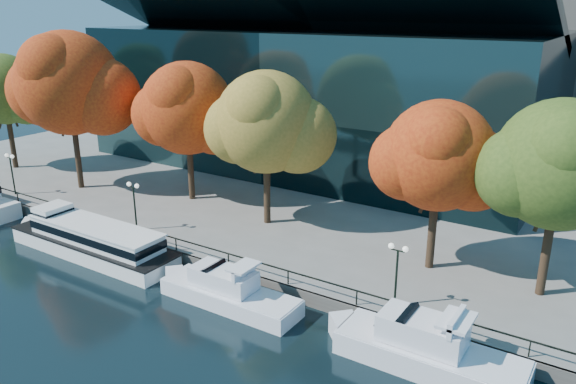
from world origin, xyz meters
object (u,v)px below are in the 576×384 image
Objects in this scene: tour_boat at (89,237)px; tree_4 at (440,159)px; cruiser_far at (421,347)px; tree_5 at (562,168)px; tree_0 at (4,91)px; tree_2 at (188,111)px; tree_1 at (70,86)px; lamp_1 at (134,195)px; lamp_2 at (397,261)px; cruiser_near at (225,290)px; lamp_0 at (11,165)px; tree_3 at (267,125)px.

tree_4 is (23.99, 10.01, 7.57)m from tour_boat.
cruiser_far is 13.63m from tree_5.
tree_2 reaches higher than tree_0.
lamp_1 is at bearing -20.37° from tree_1.
tree_0 is at bearing 176.35° from tree_1.
lamp_2 is (35.62, -4.85, -7.24)m from tree_1.
tree_5 is at bearing 40.25° from lamp_2.
cruiser_near is 13.12m from cruiser_far.
lamp_2 is at bearing 8.97° from tour_boat.
lamp_2 is (22.56, 0.00, 0.00)m from lamp_1.
tree_0 is 26.75m from lamp_1.
tour_boat is 4.76m from lamp_1.
tree_0 is (-24.24, 9.41, 8.30)m from tour_boat.
lamp_0 is (8.68, -5.65, -5.68)m from tree_0.
lamp_2 is (-3.04, 3.65, 2.81)m from cruiser_far.
lamp_0 is 39.40m from lamp_2.
lamp_1 is 1.00× the size of lamp_2.
cruiser_near is 22.03m from tree_5.
cruiser_near is 2.67× the size of lamp_1.
tree_0 is at bearing -179.28° from tree_4.
tree_5 is at bearing 66.19° from cruiser_far.
tree_5 is (55.51, 0.65, -0.26)m from tree_0.
tree_5 reaches higher than cruiser_near.
tree_4 is (35.77, 1.40, -2.29)m from tree_1.
tree_0 is 1.07× the size of tree_4.
tree_3 reaches higher than cruiser_far.
lamp_1 is at bearing -139.30° from tree_3.
tree_2 reaches higher than lamp_0.
tree_2 is (-26.91, 11.98, 8.29)m from cruiser_far.
tree_0 is 24.37m from tree_2.
tree_2 is 18.46m from lamp_0.
lamp_0 is at bearing 180.00° from lamp_2.
tree_3 is 1.08× the size of tree_4.
tour_boat is 16.56m from tree_3.
tree_0 reaches higher than tour_boat.
cruiser_far is 0.90× the size of tree_5.
tree_1 reaches higher than tree_2.
tree_3 is at bearing 110.70° from cruiser_near.
lamp_2 is at bearing 0.00° from lamp_0.
cruiser_near is at bearing -41.99° from tree_2.
cruiser_near is 0.86× the size of tree_5.
cruiser_far is 40.85m from tree_1.
tree_0 is 48.74m from lamp_2.
tree_1 reaches higher than lamp_1.
tree_4 is (48.23, 0.60, -0.73)m from tree_0.
lamp_0 and lamp_1 have the same top height.
tree_2 reaches higher than lamp_2.
tree_0 is at bearing 165.64° from cruiser_near.
lamp_0 is at bearing -172.35° from tree_5.
tree_2 reaches higher than tree_4.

